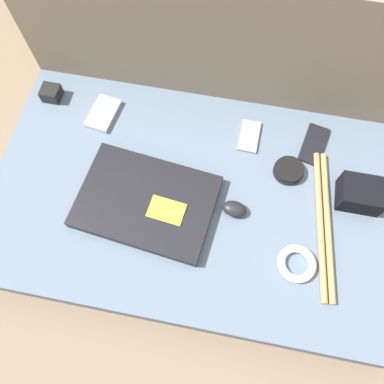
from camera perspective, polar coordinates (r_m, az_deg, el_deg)
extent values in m
plane|color=#7A6651|center=(1.10, 0.00, -2.88)|extent=(8.00, 8.00, 0.00)
cube|color=slate|center=(1.04, 0.00, -1.73)|extent=(1.07, 0.64, 0.12)
cube|color=#7F705B|center=(1.12, 4.45, 22.31)|extent=(1.07, 0.20, 0.50)
cube|color=black|center=(0.97, -6.96, -1.46)|extent=(0.37, 0.28, 0.03)
cube|color=yellow|center=(0.94, -3.91, -2.80)|extent=(0.10, 0.07, 0.00)
ellipsoid|color=black|center=(0.96, 6.48, -2.58)|extent=(0.07, 0.05, 0.03)
cylinder|color=black|center=(1.04, 14.47, 3.13)|extent=(0.08, 0.08, 0.02)
cylinder|color=black|center=(1.03, 14.61, 3.40)|extent=(0.08, 0.08, 0.01)
cube|color=black|center=(1.10, 18.08, 6.89)|extent=(0.08, 0.14, 0.01)
cube|color=#99999E|center=(1.07, 8.72, 8.40)|extent=(0.06, 0.10, 0.01)
cube|color=#B7B7BC|center=(1.13, -13.37, 11.55)|extent=(0.08, 0.12, 0.01)
cube|color=black|center=(1.04, 24.29, -0.28)|extent=(0.11, 0.09, 0.07)
cube|color=black|center=(1.20, -20.66, 13.93)|extent=(0.05, 0.05, 0.04)
torus|color=white|center=(0.96, 15.67, -10.47)|extent=(0.09, 0.09, 0.02)
cylinder|color=tan|center=(1.00, 18.95, -4.47)|extent=(0.06, 0.40, 0.02)
cylinder|color=tan|center=(1.01, 19.98, -4.52)|extent=(0.06, 0.40, 0.02)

